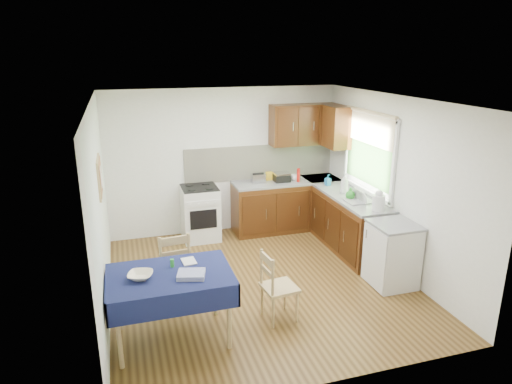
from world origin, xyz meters
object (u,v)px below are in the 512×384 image
object	(u,v)px
dining_table	(170,283)
dish_rack	(359,200)
toaster	(258,178)
sandwich_press	(282,177)
chair_far	(173,265)
kettle	(379,201)
chair_near	(276,285)

from	to	relation	value
dining_table	dish_rack	bearing A→B (deg)	5.33
toaster	sandwich_press	size ratio (longest dim) A/B	0.87
chair_far	dining_table	bearing A→B (deg)	75.51
sandwich_press	kettle	xyz separation A→B (m)	(0.80, -1.82, 0.06)
dish_rack	chair_far	bearing A→B (deg)	174.93
chair_near	toaster	bearing A→B (deg)	-19.10
kettle	dish_rack	bearing A→B (deg)	99.02
dining_table	dish_rack	distance (m)	3.27
toaster	sandwich_press	xyz separation A→B (m)	(0.42, -0.02, -0.01)
sandwich_press	toaster	bearing A→B (deg)	157.79
sandwich_press	chair_near	bearing A→B (deg)	-131.18
dining_table	chair_near	xyz separation A→B (m)	(1.22, 0.03, -0.24)
dining_table	sandwich_press	bearing A→B (deg)	31.91
sandwich_press	dish_rack	xyz separation A→B (m)	(0.73, -1.41, -0.05)
sandwich_press	chair_far	bearing A→B (deg)	-158.04
chair_far	toaster	distance (m)	2.63
chair_near	dish_rack	size ratio (longest dim) A/B	2.17
sandwich_press	kettle	world-z (taller)	kettle
toaster	kettle	bearing A→B (deg)	-38.48
chair_far	toaster	xyz separation A→B (m)	(1.71, 1.94, 0.47)
dining_table	dish_rack	world-z (taller)	dish_rack
toaster	dish_rack	bearing A→B (deg)	-32.99
chair_near	toaster	size ratio (longest dim) A/B	3.74
toaster	chair_near	bearing A→B (deg)	-84.87
chair_far	kettle	bearing A→B (deg)	176.31
chair_far	chair_near	distance (m)	1.34
dining_table	toaster	xyz separation A→B (m)	(1.83, 2.74, 0.29)
kettle	sandwich_press	bearing A→B (deg)	113.68
toaster	sandwich_press	bearing A→B (deg)	15.78
chair_near	kettle	world-z (taller)	kettle
sandwich_press	dish_rack	bearing A→B (deg)	-82.59
dish_rack	sandwich_press	bearing A→B (deg)	102.15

